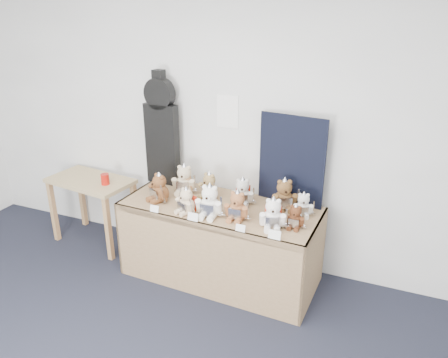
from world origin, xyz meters
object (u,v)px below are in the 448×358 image
at_px(teddy_back_centre_left, 209,186).
at_px(teddy_front_centre, 210,202).
at_px(display_table, 217,225).
at_px(teddy_back_end, 303,205).
at_px(guitar_case, 162,130).
at_px(teddy_back_right, 284,196).
at_px(side_table, 91,190).
at_px(teddy_front_left, 186,202).
at_px(teddy_front_right, 237,207).
at_px(teddy_front_far_right, 273,215).
at_px(teddy_back_far_left, 187,184).
at_px(teddy_back_centre_right, 242,193).
at_px(teddy_back_left, 184,180).
at_px(teddy_front_end, 295,217).
at_px(red_cup, 105,179).
at_px(teddy_front_far_left, 159,189).

bearing_deg(teddy_back_centre_left, teddy_front_centre, -46.98).
height_order(display_table, teddy_back_end, teddy_back_end).
xyz_separation_m(display_table, teddy_back_centre_left, (-0.16, 0.20, 0.27)).
relative_size(guitar_case, teddy_back_right, 3.55).
relative_size(side_table, teddy_front_left, 3.61).
relative_size(teddy_front_right, teddy_back_end, 1.22).
distance_m(teddy_front_left, teddy_front_far_right, 0.76).
distance_m(display_table, teddy_back_far_left, 0.51).
bearing_deg(side_table, teddy_back_centre_left, 8.81).
xyz_separation_m(side_table, teddy_back_centre_right, (1.66, 0.02, 0.25)).
height_order(teddy_front_right, teddy_back_centre_right, teddy_front_right).
height_order(teddy_back_left, teddy_back_far_left, teddy_back_left).
height_order(teddy_front_centre, teddy_back_left, teddy_front_centre).
distance_m(teddy_front_left, teddy_front_end, 0.93).
bearing_deg(teddy_front_centre, teddy_back_right, 30.09).
relative_size(teddy_front_centre, teddy_back_centre_right, 1.15).
distance_m(side_table, guitar_case, 1.04).
xyz_separation_m(teddy_front_centre, teddy_back_end, (0.72, 0.31, -0.04)).
xyz_separation_m(guitar_case, teddy_front_end, (1.44, -0.42, -0.45)).
bearing_deg(teddy_back_end, teddy_front_end, -107.94).
distance_m(side_table, teddy_front_far_right, 2.08).
xyz_separation_m(red_cup, teddy_front_end, (1.97, -0.17, 0.05)).
distance_m(teddy_front_left, teddy_front_right, 0.45).
xyz_separation_m(teddy_front_far_left, teddy_back_right, (1.09, 0.27, 0.01)).
relative_size(teddy_front_right, teddy_front_end, 1.28).
bearing_deg(red_cup, teddy_back_centre_left, 4.59).
bearing_deg(teddy_back_far_left, teddy_back_centre_right, -2.48).
xyz_separation_m(teddy_front_far_right, teddy_back_centre_left, (-0.71, 0.34, -0.01)).
distance_m(teddy_back_left, teddy_back_right, 0.96).
bearing_deg(teddy_back_right, teddy_back_centre_right, 162.52).
height_order(display_table, teddy_back_right, teddy_back_right).
distance_m(teddy_front_end, teddy_back_right, 0.34).
relative_size(side_table, teddy_front_right, 3.25).
bearing_deg(teddy_front_right, teddy_back_end, 28.31).
bearing_deg(side_table, teddy_back_right, 9.20).
relative_size(teddy_front_left, teddy_front_right, 0.90).
bearing_deg(teddy_back_far_left, teddy_front_centre, -41.08).
height_order(teddy_back_left, teddy_back_right, same).
height_order(red_cup, teddy_back_right, teddy_back_right).
bearing_deg(teddy_back_end, teddy_front_left, -175.97).
xyz_separation_m(guitar_case, teddy_back_end, (1.45, -0.18, -0.45)).
bearing_deg(teddy_back_end, teddy_front_right, -165.70).
bearing_deg(side_table, teddy_back_end, 7.52).
height_order(red_cup, teddy_front_right, teddy_front_right).
xyz_separation_m(guitar_case, teddy_front_centre, (0.72, -0.50, -0.41)).
relative_size(red_cup, teddy_back_left, 0.35).
xyz_separation_m(teddy_front_end, teddy_back_end, (0.01, 0.24, 0.00)).
height_order(side_table, teddy_front_far_left, teddy_front_far_left).
bearing_deg(teddy_front_left, teddy_back_centre_left, 102.52).
bearing_deg(teddy_back_centre_right, teddy_back_end, -16.01).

